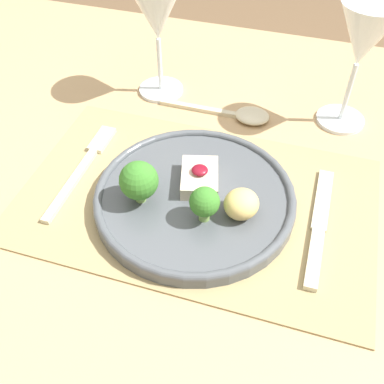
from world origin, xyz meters
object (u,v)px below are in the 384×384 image
Objects in this scene: spoon at (242,114)px; dinner_plate at (191,195)px; wine_glass_far at (157,15)px; fork at (85,163)px; knife at (318,232)px; wine_glass_near at (364,40)px.

dinner_plate is at bearing -96.76° from spoon.
spoon is 0.21m from wine_glass_far.
dinner_plate is 0.21m from spoon.
spoon is at bearing -12.74° from wine_glass_far.
fork is 1.05× the size of wine_glass_far.
fork is at bearing 171.12° from dinner_plate.
dinner_plate is at bearing -8.17° from fork.
fork is at bearing 176.07° from knife.
dinner_plate is at bearing -125.74° from wine_glass_near.
knife is 0.26m from spoon.
wine_glass_far reaches higher than spoon.
wine_glass_far reaches higher than knife.
wine_glass_far reaches higher than fork.
spoon is at bearing 125.53° from knife.
wine_glass_far is (-0.31, -0.00, -0.00)m from wine_glass_near.
knife is 0.41m from wine_glass_far.
fork is at bearing -100.37° from wine_glass_far.
knife is at bearing -55.81° from spoon.
fork is 1.03× the size of wine_glass_near.
wine_glass_far is at bearing 141.61° from knife.
spoon is 0.97× the size of wine_glass_far.
wine_glass_near reaches higher than wine_glass_far.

